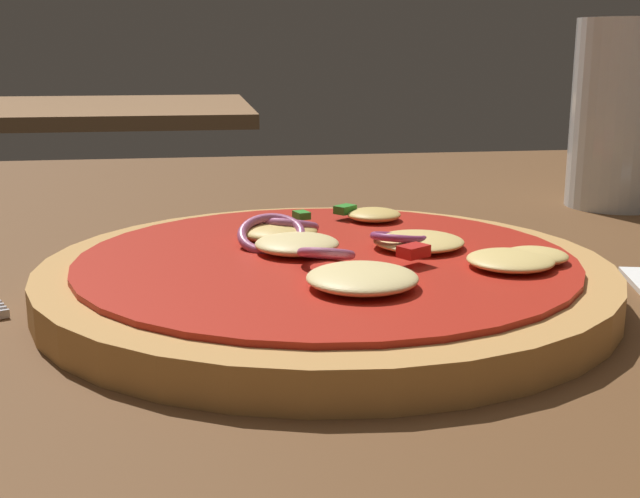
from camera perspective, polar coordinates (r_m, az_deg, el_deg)
dining_table at (r=0.44m, az=-1.56°, el=-4.69°), size 1.27×1.09×0.03m
pizza at (r=0.42m, az=0.58°, el=-1.78°), size 0.29×0.29×0.04m
beer_glass at (r=0.69m, az=19.95°, el=8.10°), size 0.08×0.08×0.15m
background_table at (r=1.88m, az=-14.39°, el=9.22°), size 0.61×0.64×0.03m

